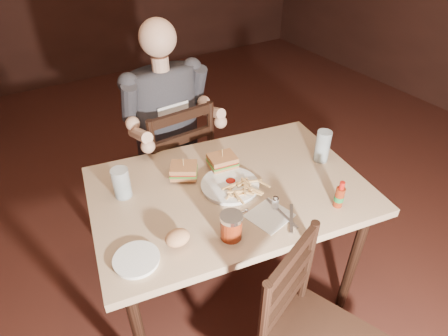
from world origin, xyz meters
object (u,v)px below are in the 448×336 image
glass_left (121,183)px  glass_right (323,146)px  main_table (229,200)px  hot_sauce (340,194)px  diner (167,103)px  syrup_dispenser (231,226)px  dinner_plate (230,186)px  side_plate (137,260)px  chair_far (170,167)px

glass_left → glass_right: glass_right is taller
main_table → glass_right: (0.51, -0.05, 0.16)m
glass_right → hot_sauce: 0.35m
main_table → diner: 0.67m
syrup_dispenser → glass_right: bearing=26.8°
dinner_plate → glass_left: bearing=155.4°
hot_sauce → side_plate: (-0.86, 0.17, -0.06)m
dinner_plate → chair_far: bearing=91.9°
dinner_plate → side_plate: (-0.53, -0.19, -0.00)m
hot_sauce → glass_right: bearing=59.1°
glass_left → syrup_dispenser: bearing=-59.0°
glass_right → glass_left: bearing=165.0°
main_table → chair_far: (-0.02, 0.66, -0.21)m
diner → dinner_plate: bearing=-91.0°
side_plate → hot_sauce: bearing=-10.9°
side_plate → main_table: bearing=19.6°
main_table → diner: diner is taller
glass_right → dinner_plate: bearing=174.1°
main_table → syrup_dispenser: bearing=-121.1°
main_table → side_plate: bearing=-160.4°
dinner_plate → side_plate: bearing=-160.5°
main_table → chair_far: 0.70m
main_table → glass_left: (-0.44, 0.20, 0.15)m
dinner_plate → hot_sauce: size_ratio=2.00×
syrup_dispenser → main_table: bearing=68.3°
dinner_plate → glass_left: glass_left is taller
main_table → hot_sauce: bearing=-46.4°
glass_right → syrup_dispenser: bearing=-162.6°
main_table → dinner_plate: size_ratio=5.23×
main_table → hot_sauce: hot_sauce is taller
chair_far → hot_sauce: (0.36, -1.02, 0.35)m
hot_sauce → glass_left: bearing=144.5°
glass_right → main_table: bearing=174.0°
diner → dinner_plate: diner is taller
main_table → dinner_plate: 0.08m
diner → glass_left: bearing=-138.0°
main_table → chair_far: chair_far is taller
glass_left → side_plate: (-0.09, -0.39, -0.07)m
diner → glass_left: (-0.42, -0.42, -0.10)m
syrup_dispenser → side_plate: size_ratio=0.68×
side_plate → glass_left: bearing=77.5°
glass_left → hot_sauce: (0.77, -0.55, -0.01)m
glass_right → syrup_dispenser: (-0.67, -0.21, -0.03)m
main_table → glass_left: bearing=155.4°
chair_far → glass_left: size_ratio=6.73×
main_table → glass_left: 0.50m
glass_left → diner: bearing=44.8°
dinner_plate → diner: bearing=91.8°
hot_sauce → syrup_dispenser: 0.50m
dinner_plate → side_plate: size_ratio=1.55×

